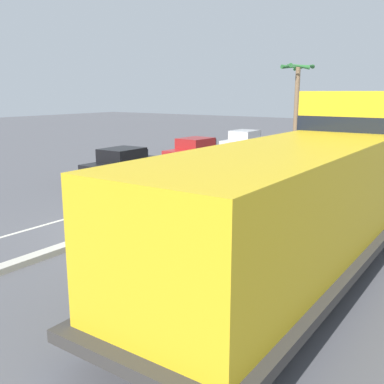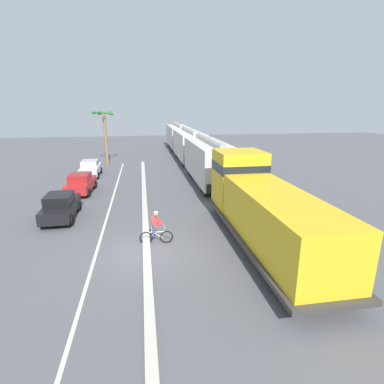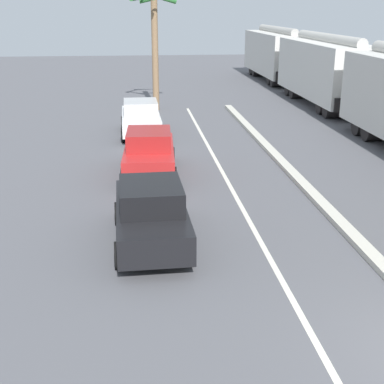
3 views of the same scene
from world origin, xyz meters
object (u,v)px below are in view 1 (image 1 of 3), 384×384
parked_car_red (197,152)px  parked_car_black (124,165)px  locomotive (315,194)px  parked_car_white (245,142)px  palm_tree_near (297,85)px  cyclist (156,200)px

parked_car_red → parked_car_black: bearing=-91.4°
locomotive → parked_car_white: (-11.04, 17.01, -0.98)m
parked_car_red → parked_car_white: same height
parked_car_red → palm_tree_near: size_ratio=0.67×
locomotive → parked_car_red: locomotive is taller
cyclist → palm_tree_near: (-4.75, 22.94, 3.85)m
locomotive → cyclist: 5.44m
parked_car_white → palm_tree_near: size_ratio=0.66×
parked_car_white → cyclist: (5.71, -16.56, 0.00)m
parked_car_white → palm_tree_near: palm_tree_near is taller
parked_car_white → palm_tree_near: (0.96, 6.38, 3.86)m
parked_car_black → cyclist: bearing=-38.6°
parked_car_red → cyclist: (5.52, -10.38, 0.00)m
locomotive → palm_tree_near: size_ratio=1.82×
locomotive → parked_car_black: locomotive is taller
locomotive → palm_tree_near: 25.63m
parked_car_red → cyclist: 11.76m
locomotive → cyclist: (-5.33, 0.45, -0.98)m
locomotive → cyclist: bearing=175.1°
parked_car_red → palm_tree_near: (0.77, 12.56, 3.86)m
locomotive → cyclist: size_ratio=6.77×
parked_car_red → palm_tree_near: bearing=86.5°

